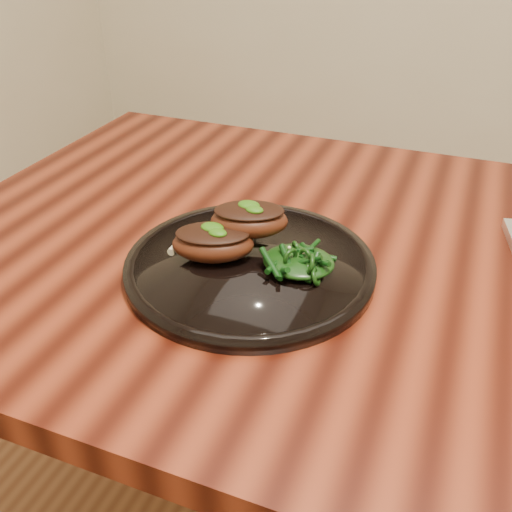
{
  "coord_description": "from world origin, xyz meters",
  "views": [
    {
      "loc": [
        -0.08,
        -0.66,
        1.16
      ],
      "look_at": [
        -0.3,
        -0.1,
        0.78
      ],
      "focal_mm": 40.0,
      "sensor_mm": 36.0,
      "label": 1
    }
  ],
  "objects_px": {
    "desk": "(493,333)",
    "greens_heap": "(299,257)",
    "plate": "(250,265)",
    "lamb_chop_front": "(212,242)"
  },
  "relations": [
    {
      "from": "desk",
      "to": "lamb_chop_front",
      "type": "relative_size",
      "value": 13.43
    },
    {
      "from": "desk",
      "to": "greens_heap",
      "type": "xyz_separation_m",
      "value": [
        -0.24,
        -0.09,
        0.12
      ]
    },
    {
      "from": "lamb_chop_front",
      "to": "greens_heap",
      "type": "bearing_deg",
      "value": 8.92
    },
    {
      "from": "plate",
      "to": "greens_heap",
      "type": "xyz_separation_m",
      "value": [
        0.06,
        0.01,
        0.02
      ]
    },
    {
      "from": "plate",
      "to": "greens_heap",
      "type": "height_order",
      "value": "greens_heap"
    },
    {
      "from": "lamb_chop_front",
      "to": "plate",
      "type": "bearing_deg",
      "value": 13.84
    },
    {
      "from": "desk",
      "to": "plate",
      "type": "xyz_separation_m",
      "value": [
        -0.31,
        -0.1,
        0.09
      ]
    },
    {
      "from": "plate",
      "to": "lamb_chop_front",
      "type": "distance_m",
      "value": 0.06
    },
    {
      "from": "greens_heap",
      "to": "desk",
      "type": "bearing_deg",
      "value": 20.36
    },
    {
      "from": "plate",
      "to": "desk",
      "type": "bearing_deg",
      "value": 17.46
    }
  ]
}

